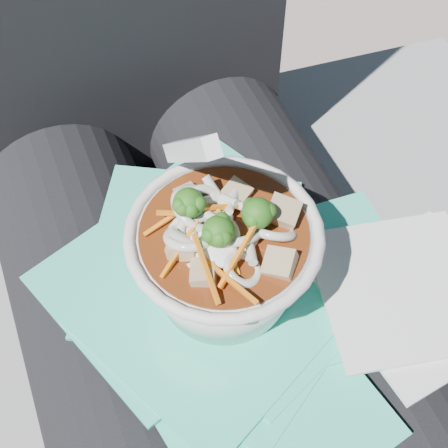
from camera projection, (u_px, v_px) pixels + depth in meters
name	position (u px, v px, depth m)	size (l,w,h in m)	color
stone_ledge	(181.00, 334.00, 0.93)	(1.00, 0.50, 0.47)	slate
lap	(216.00, 325.00, 0.59)	(0.35, 0.48, 0.16)	black
person_body	(182.00, 239.00, 0.62)	(0.34, 0.94, 1.02)	black
plastic_bag	(231.00, 286.00, 0.51)	(0.31, 0.35, 0.01)	#2FC7A3
napkins	(411.00, 294.00, 0.50)	(0.16, 0.16, 0.01)	silver
udon_bowl	(223.00, 253.00, 0.46)	(0.15, 0.16, 0.19)	silver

